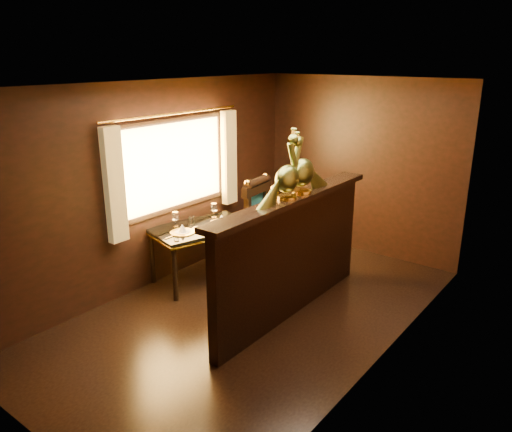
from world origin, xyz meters
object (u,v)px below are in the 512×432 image
(peacock_left, at_px, (287,167))
(chair_right, at_px, (251,228))
(dining_table, at_px, (201,231))
(chair_left, at_px, (272,237))
(peacock_right, at_px, (302,160))

(peacock_left, bearing_deg, chair_right, 151.29)
(dining_table, distance_m, chair_right, 0.63)
(chair_left, relative_size, chair_right, 1.02)
(dining_table, xyz_separation_m, peacock_right, (1.38, 0.13, 1.06))
(chair_left, xyz_separation_m, peacock_left, (0.42, -0.34, 0.95))
(dining_table, distance_m, chair_left, 0.98)
(dining_table, xyz_separation_m, chair_left, (0.95, 0.19, 0.09))
(chair_left, bearing_deg, peacock_left, -55.92)
(peacock_left, xyz_separation_m, peacock_right, (0.00, 0.28, 0.02))
(dining_table, distance_m, peacock_left, 1.73)
(dining_table, bearing_deg, chair_left, 27.36)
(chair_right, bearing_deg, peacock_left, -34.81)
(peacock_right, bearing_deg, chair_right, 168.04)
(dining_table, xyz_separation_m, chair_right, (0.55, 0.31, 0.07))
(chair_right, relative_size, peacock_left, 2.08)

